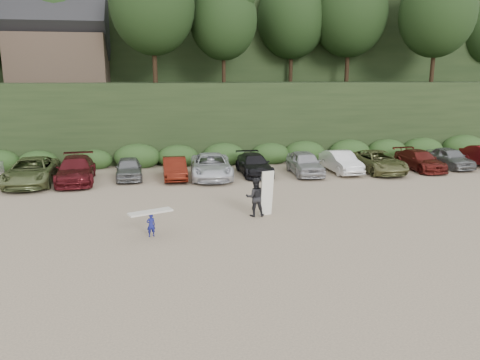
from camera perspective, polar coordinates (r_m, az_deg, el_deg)
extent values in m
plane|color=tan|center=(21.52, 0.40, -5.14)|extent=(120.00, 120.00, 0.00)
cube|color=black|center=(42.49, -4.76, 7.76)|extent=(80.00, 14.00, 6.00)
cube|color=black|center=(60.31, -6.35, 13.90)|extent=(90.00, 30.00, 16.00)
ellipsoid|color=black|center=(42.57, -4.97, 18.55)|extent=(66.00, 12.00, 10.00)
cube|color=#2B491E|center=(35.32, -4.54, 2.86)|extent=(46.20, 2.00, 1.20)
cube|color=brown|center=(45.01, -20.97, 13.64)|extent=(8.00, 6.00, 4.00)
imported|color=#626F40|center=(31.43, -24.06, 0.96)|extent=(2.90, 5.94, 1.62)
imported|color=#561318|center=(31.04, -19.37, 1.19)|extent=(2.69, 5.66, 1.59)
imported|color=slate|center=(31.12, -13.40, 1.40)|extent=(1.89, 4.18, 1.39)
imported|color=#58170D|center=(30.58, -7.98, 1.42)|extent=(1.56, 4.22, 1.38)
imported|color=silver|center=(30.63, -3.52, 1.71)|extent=(2.87, 5.75, 1.56)
imported|color=black|center=(31.61, 1.72, 1.90)|extent=(2.10, 4.80, 1.37)
imported|color=#B0B0B5|center=(31.89, 7.91, 2.06)|extent=(2.01, 4.69, 1.58)
imported|color=white|center=(33.04, 12.19, 2.17)|extent=(1.79, 4.55, 1.48)
imported|color=olive|center=(33.80, 16.47, 2.17)|extent=(2.64, 5.37, 1.47)
imported|color=#5F1A15|center=(35.55, 21.07, 2.25)|extent=(2.19, 4.84, 1.38)
imported|color=slate|center=(37.27, 24.22, 2.49)|extent=(1.88, 4.34, 1.46)
imported|color=navy|center=(19.83, -10.80, -5.41)|extent=(0.41, 0.32, 1.00)
cube|color=silver|center=(19.67, -10.87, -3.85)|extent=(1.89, 1.16, 0.07)
imported|color=black|center=(22.19, 1.85, -2.09)|extent=(0.94, 0.75, 1.86)
cube|color=silver|center=(22.23, 3.28, -1.64)|extent=(0.68, 0.48, 2.19)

